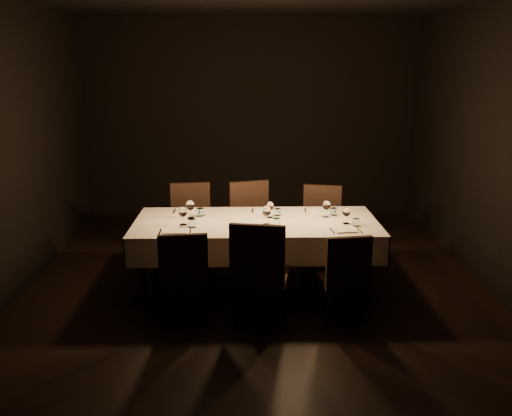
{
  "coord_description": "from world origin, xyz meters",
  "views": [
    {
      "loc": [
        -0.13,
        -5.39,
        2.36
      ],
      "look_at": [
        0.0,
        0.0,
        0.9
      ],
      "focal_mm": 38.0,
      "sensor_mm": 36.0,
      "label": 1
    }
  ],
  "objects_px": {
    "chair_near_center": "(259,270)",
    "chair_far_right": "(321,222)",
    "chair_near_left": "(184,273)",
    "chair_near_right": "(345,273)",
    "chair_far_left": "(191,221)",
    "chair_far_center": "(252,220)",
    "dining_table": "(256,228)"
  },
  "relations": [
    {
      "from": "dining_table",
      "to": "chair_near_right",
      "type": "height_order",
      "value": "chair_near_right"
    },
    {
      "from": "dining_table",
      "to": "chair_far_center",
      "type": "relative_size",
      "value": 2.54
    },
    {
      "from": "chair_near_center",
      "to": "chair_far_left",
      "type": "xyz_separation_m",
      "value": [
        -0.76,
        1.63,
        -0.02
      ]
    },
    {
      "from": "chair_near_right",
      "to": "chair_far_center",
      "type": "xyz_separation_m",
      "value": [
        -0.82,
        1.53,
        0.06
      ]
    },
    {
      "from": "chair_far_center",
      "to": "chair_far_left",
      "type": "bearing_deg",
      "value": 162.48
    },
    {
      "from": "chair_far_center",
      "to": "chair_near_right",
      "type": "bearing_deg",
      "value": -77.88
    },
    {
      "from": "chair_near_center",
      "to": "chair_far_center",
      "type": "bearing_deg",
      "value": -77.99
    },
    {
      "from": "dining_table",
      "to": "chair_far_center",
      "type": "distance_m",
      "value": 0.77
    },
    {
      "from": "chair_near_left",
      "to": "chair_far_left",
      "type": "height_order",
      "value": "chair_far_left"
    },
    {
      "from": "chair_near_left",
      "to": "chair_near_right",
      "type": "xyz_separation_m",
      "value": [
        1.47,
        0.01,
        -0.02
      ]
    },
    {
      "from": "chair_far_left",
      "to": "chair_far_center",
      "type": "bearing_deg",
      "value": -7.2
    },
    {
      "from": "chair_near_left",
      "to": "chair_far_right",
      "type": "height_order",
      "value": "chair_far_right"
    },
    {
      "from": "chair_near_center",
      "to": "chair_near_right",
      "type": "bearing_deg",
      "value": -163.66
    },
    {
      "from": "chair_far_left",
      "to": "chair_far_center",
      "type": "height_order",
      "value": "chair_far_center"
    },
    {
      "from": "chair_near_right",
      "to": "chair_far_right",
      "type": "distance_m",
      "value": 1.54
    },
    {
      "from": "chair_near_right",
      "to": "chair_far_left",
      "type": "bearing_deg",
      "value": -52.4
    },
    {
      "from": "chair_near_left",
      "to": "chair_far_right",
      "type": "relative_size",
      "value": 0.96
    },
    {
      "from": "dining_table",
      "to": "chair_near_center",
      "type": "height_order",
      "value": "chair_near_center"
    },
    {
      "from": "dining_table",
      "to": "chair_far_right",
      "type": "height_order",
      "value": "chair_far_right"
    },
    {
      "from": "dining_table",
      "to": "chair_far_center",
      "type": "height_order",
      "value": "chair_far_center"
    },
    {
      "from": "chair_near_left",
      "to": "chair_near_right",
      "type": "bearing_deg",
      "value": 174.69
    },
    {
      "from": "chair_near_center",
      "to": "chair_near_right",
      "type": "distance_m",
      "value": 0.79
    },
    {
      "from": "chair_far_center",
      "to": "chair_far_right",
      "type": "height_order",
      "value": "chair_far_center"
    },
    {
      "from": "chair_near_right",
      "to": "chair_near_center",
      "type": "bearing_deg",
      "value": -1.65
    },
    {
      "from": "chair_near_left",
      "to": "chair_far_center",
      "type": "bearing_deg",
      "value": -118.51
    },
    {
      "from": "chair_near_right",
      "to": "chair_far_left",
      "type": "xyz_separation_m",
      "value": [
        -1.55,
        1.55,
        0.05
      ]
    },
    {
      "from": "chair_near_right",
      "to": "chair_far_right",
      "type": "relative_size",
      "value": 0.92
    },
    {
      "from": "chair_near_left",
      "to": "chair_near_center",
      "type": "distance_m",
      "value": 0.69
    },
    {
      "from": "chair_near_center",
      "to": "chair_far_right",
      "type": "distance_m",
      "value": 1.79
    },
    {
      "from": "chair_near_left",
      "to": "chair_near_right",
      "type": "distance_m",
      "value": 1.47
    },
    {
      "from": "chair_near_right",
      "to": "chair_far_center",
      "type": "height_order",
      "value": "chair_far_center"
    },
    {
      "from": "chair_far_left",
      "to": "chair_near_left",
      "type": "bearing_deg",
      "value": -93.04
    }
  ]
}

